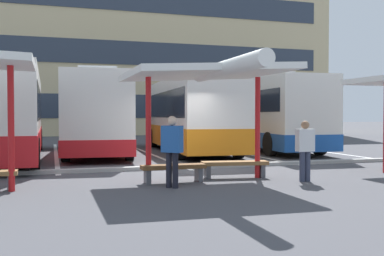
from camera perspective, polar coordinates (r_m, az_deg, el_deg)
The scene contains 16 objects.
ground_plane at distance 14.06m, azimuth -0.23°, elevation -5.29°, with size 160.00×160.00×0.00m, color #47474C.
terminal_building at distance 43.07m, azimuth -11.80°, elevation 11.19°, with size 42.36×10.17×20.43m.
coach_bus_0 at distance 18.79m, azimuth -22.45°, elevation 1.41°, with size 2.66×11.83×3.61m.
coach_bus_1 at distance 20.54m, azimuth -11.82°, elevation 1.67°, with size 3.55×10.62×3.64m.
coach_bus_2 at distance 20.63m, azimuth -0.32°, elevation 1.56°, with size 3.22×10.27×3.63m.
coach_bus_3 at distance 22.91m, azimuth 8.51°, elevation 1.69°, with size 3.24×11.38×3.67m.
lane_stripe_1 at distance 20.19m, azimuth -16.83°, elevation -3.23°, with size 0.16×14.00×0.01m, color white.
lane_stripe_2 at distance 20.61m, azimuth -5.79°, elevation -3.07°, with size 0.16×14.00×0.01m, color white.
lane_stripe_3 at distance 21.74m, azimuth 4.44°, elevation -2.82°, with size 0.16×14.00×0.01m, color white.
lane_stripe_4 at distance 23.48m, azimuth 13.41°, elevation -2.53°, with size 0.16×14.00×0.01m, color white.
waiting_shelter_1 at distance 11.50m, azimuth 2.14°, elevation 6.85°, with size 4.01×5.17×2.97m.
bench_2 at distance 11.37m, azimuth -2.36°, elevation -5.24°, with size 1.64×0.44×0.45m.
bench_3 at distance 12.26m, azimuth 5.43°, elevation -4.72°, with size 1.84×0.67×0.45m.
platform_kerb at distance 14.28m, azimuth -0.51°, elevation -4.94°, with size 44.00×0.24×0.12m, color #ADADA8.
waiting_passenger_0 at distance 10.47m, azimuth -2.54°, elevation -2.34°, with size 0.50×0.50×1.68m.
waiting_passenger_2 at distance 11.85m, azimuth 14.11°, elevation -2.35°, with size 0.45×0.22×1.55m.
Camera 1 is at (-4.10, -13.34, 1.70)m, focal length 42.14 mm.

